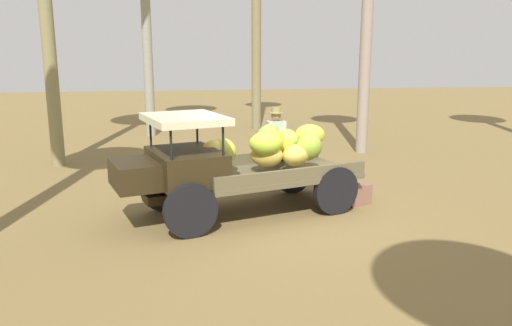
% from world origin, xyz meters
% --- Properties ---
extents(ground_plane, '(60.00, 60.00, 0.00)m').
position_xyz_m(ground_plane, '(0.00, 0.00, 0.00)').
color(ground_plane, olive).
extents(truck, '(4.66, 2.78, 1.89)m').
position_xyz_m(truck, '(0.77, -0.22, 0.96)').
color(truck, black).
rests_on(truck, ground).
extents(farmer, '(0.52, 0.47, 1.78)m').
position_xyz_m(farmer, '(-0.28, -1.85, 1.01)').
color(farmer, '#3B3846').
rests_on(farmer, ground).
extents(wooden_crate, '(0.69, 0.72, 0.40)m').
position_xyz_m(wooden_crate, '(-1.59, -0.52, 0.20)').
color(wooden_crate, '#865C4C').
rests_on(wooden_crate, ground).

